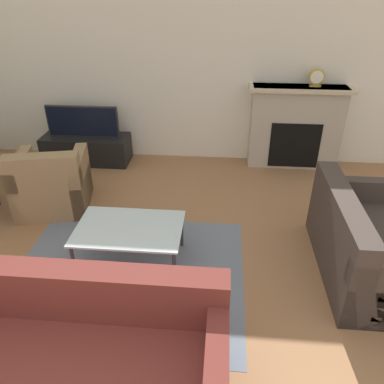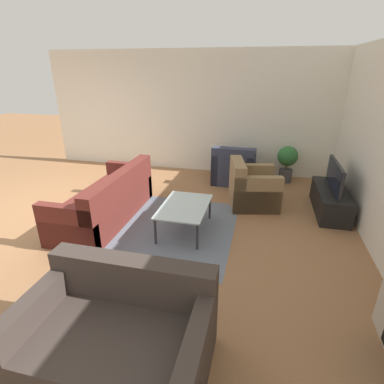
# 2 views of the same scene
# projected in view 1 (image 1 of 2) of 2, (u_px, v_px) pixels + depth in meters

# --- Properties ---
(wall_back) EXTENTS (8.85, 0.06, 2.70)m
(wall_back) POSITION_uv_depth(u_px,v_px,m) (166.00, 69.00, 5.37)
(wall_back) COLOR silver
(wall_back) RESTS_ON ground_plane
(area_rug) EXTENTS (2.22, 1.88, 0.00)m
(area_rug) POSITION_uv_depth(u_px,v_px,m) (128.00, 274.00, 3.62)
(area_rug) COLOR slate
(area_rug) RESTS_ON ground_plane
(fireplace) EXTENTS (1.42, 0.38, 1.19)m
(fireplace) POSITION_uv_depth(u_px,v_px,m) (295.00, 126.00, 5.42)
(fireplace) COLOR #B2A899
(fireplace) RESTS_ON ground_plane
(tv_stand) EXTENTS (1.30, 0.48, 0.41)m
(tv_stand) POSITION_uv_depth(u_px,v_px,m) (87.00, 149.00, 5.73)
(tv_stand) COLOR black
(tv_stand) RESTS_ON ground_plane
(tv) EXTENTS (1.07, 0.06, 0.46)m
(tv) POSITION_uv_depth(u_px,v_px,m) (83.00, 121.00, 5.51)
(tv) COLOR #232328
(tv) RESTS_ON tv_stand
(couch_sectional) EXTENTS (2.08, 0.85, 0.82)m
(couch_sectional) POSITION_uv_depth(u_px,v_px,m) (71.00, 357.00, 2.50)
(couch_sectional) COLOR #5B231E
(couch_sectional) RESTS_ON ground_plane
(couch_loveseat) EXTENTS (0.96, 1.48, 0.82)m
(couch_loveseat) POSITION_uv_depth(u_px,v_px,m) (370.00, 247.00, 3.52)
(couch_loveseat) COLOR #3D332D
(couch_loveseat) RESTS_ON ground_plane
(armchair_accent) EXTENTS (0.97, 0.96, 0.82)m
(armchair_accent) POSITION_uv_depth(u_px,v_px,m) (52.00, 186.00, 4.53)
(armchair_accent) COLOR #8C704C
(armchair_accent) RESTS_ON ground_plane
(coffee_table) EXTENTS (1.02, 0.68, 0.41)m
(coffee_table) POSITION_uv_depth(u_px,v_px,m) (129.00, 231.00, 3.60)
(coffee_table) COLOR #333338
(coffee_table) RESTS_ON ground_plane
(mantel_clock) EXTENTS (0.21, 0.07, 0.24)m
(mantel_clock) POSITION_uv_depth(u_px,v_px,m) (316.00, 77.00, 5.06)
(mantel_clock) COLOR #B79338
(mantel_clock) RESTS_ON fireplace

